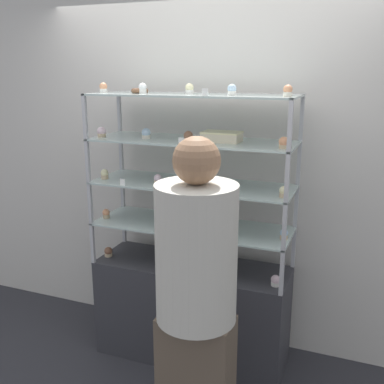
% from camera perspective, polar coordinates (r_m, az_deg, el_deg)
% --- Properties ---
extents(ground_plane, '(20.00, 20.00, 0.00)m').
position_cam_1_polar(ground_plane, '(3.53, 0.00, -19.88)').
color(ground_plane, '#2D2D33').
extents(back_wall, '(8.00, 0.05, 2.60)m').
position_cam_1_polar(back_wall, '(3.33, 2.37, 2.52)').
color(back_wall, silver).
rests_on(back_wall, ground_plane).
extents(display_base, '(1.34, 0.46, 0.72)m').
position_cam_1_polar(display_base, '(3.34, 0.00, -14.82)').
color(display_base, '#333338').
rests_on(display_base, ground_plane).
extents(display_riser_lower, '(1.34, 0.46, 0.29)m').
position_cam_1_polar(display_riser_lower, '(3.07, 0.00, -4.52)').
color(display_riser_lower, '#B7B7BC').
rests_on(display_riser_lower, display_base).
extents(display_riser_middle, '(1.34, 0.46, 0.29)m').
position_cam_1_polar(display_riser_middle, '(2.99, 0.00, 0.76)').
color(display_riser_middle, '#B7B7BC').
rests_on(display_riser_middle, display_riser_lower).
extents(display_riser_upper, '(1.34, 0.46, 0.29)m').
position_cam_1_polar(display_riser_upper, '(2.93, 0.00, 6.29)').
color(display_riser_upper, '#B7B7BC').
rests_on(display_riser_upper, display_riser_middle).
extents(display_riser_top, '(1.34, 0.46, 0.29)m').
position_cam_1_polar(display_riser_top, '(2.90, 0.00, 12.00)').
color(display_riser_top, '#B7B7BC').
rests_on(display_riser_top, display_riser_upper).
extents(layer_cake_centerpiece, '(0.19, 0.19, 0.10)m').
position_cam_1_polar(layer_cake_centerpiece, '(3.02, 1.27, -3.50)').
color(layer_cake_centerpiece, beige).
rests_on(layer_cake_centerpiece, display_riser_lower).
extents(sheet_cake_frosted, '(0.24, 0.16, 0.06)m').
position_cam_1_polar(sheet_cake_frosted, '(2.86, 3.81, 7.04)').
color(sheet_cake_frosted, beige).
rests_on(sheet_cake_frosted, display_riser_upper).
extents(cupcake_0, '(0.06, 0.06, 0.07)m').
position_cam_1_polar(cupcake_0, '(3.35, -10.57, -7.48)').
color(cupcake_0, '#CCB28C').
rests_on(cupcake_0, display_base).
extents(cupcake_1, '(0.06, 0.06, 0.07)m').
position_cam_1_polar(cupcake_1, '(3.10, -0.28, -9.10)').
color(cupcake_1, white).
rests_on(cupcake_1, display_base).
extents(cupcake_2, '(0.06, 0.06, 0.07)m').
position_cam_1_polar(cupcake_2, '(2.92, 10.55, -11.02)').
color(cupcake_2, white).
rests_on(cupcake_2, display_base).
extents(price_tag_0, '(0.04, 0.00, 0.04)m').
position_cam_1_polar(price_tag_0, '(2.90, 3.38, -11.15)').
color(price_tag_0, white).
rests_on(price_tag_0, display_base).
extents(cupcake_3, '(0.05, 0.05, 0.07)m').
position_cam_1_polar(cupcake_3, '(3.26, -10.85, -2.71)').
color(cupcake_3, '#CCB28C').
rests_on(cupcake_3, display_riser_lower).
extents(cupcake_4, '(0.05, 0.05, 0.07)m').
position_cam_1_polar(cupcake_4, '(2.86, 11.60, -5.28)').
color(cupcake_4, '#CCB28C').
rests_on(cupcake_4, display_riser_lower).
extents(price_tag_1, '(0.04, 0.00, 0.04)m').
position_cam_1_polar(price_tag_1, '(2.76, 5.35, -6.00)').
color(price_tag_1, white).
rests_on(price_tag_1, display_riser_lower).
extents(cupcake_5, '(0.05, 0.05, 0.07)m').
position_cam_1_polar(cupcake_5, '(3.17, -11.03, 2.23)').
color(cupcake_5, '#CCB28C').
rests_on(cupcake_5, display_riser_middle).
extents(cupcake_6, '(0.05, 0.05, 0.07)m').
position_cam_1_polar(cupcake_6, '(2.96, -4.36, 1.60)').
color(cupcake_6, '#CCB28C').
rests_on(cupcake_6, display_riser_middle).
extents(cupcake_7, '(0.05, 0.05, 0.07)m').
position_cam_1_polar(cupcake_7, '(2.85, 3.24, 1.07)').
color(cupcake_7, white).
rests_on(cupcake_7, display_riser_middle).
extents(cupcake_8, '(0.05, 0.05, 0.07)m').
position_cam_1_polar(cupcake_8, '(2.70, 11.56, 0.01)').
color(cupcake_8, '#CCB28C').
rests_on(cupcake_8, display_riser_middle).
extents(price_tag_2, '(0.04, 0.00, 0.04)m').
position_cam_1_polar(price_tag_2, '(2.96, -8.82, 1.25)').
color(price_tag_2, white).
rests_on(price_tag_2, display_riser_middle).
extents(cupcake_9, '(0.06, 0.06, 0.07)m').
position_cam_1_polar(cupcake_9, '(3.12, -11.41, 7.46)').
color(cupcake_9, '#CCB28C').
rests_on(cupcake_9, display_riser_upper).
extents(cupcake_10, '(0.06, 0.06, 0.07)m').
position_cam_1_polar(cupcake_10, '(3.00, -5.85, 7.39)').
color(cupcake_10, beige).
rests_on(cupcake_10, display_riser_upper).
extents(cupcake_11, '(0.06, 0.06, 0.07)m').
position_cam_1_polar(cupcake_11, '(2.85, -0.47, 7.04)').
color(cupcake_11, white).
rests_on(cupcake_11, display_riser_upper).
extents(cupcake_12, '(0.06, 0.06, 0.07)m').
position_cam_1_polar(cupcake_12, '(2.64, 11.58, 6.11)').
color(cupcake_12, '#CCB28C').
rests_on(cupcake_12, display_riser_upper).
extents(price_tag_3, '(0.04, 0.00, 0.04)m').
position_cam_1_polar(price_tag_3, '(2.72, -1.36, 6.47)').
color(price_tag_3, white).
rests_on(price_tag_3, display_riser_upper).
extents(cupcake_13, '(0.05, 0.05, 0.07)m').
position_cam_1_polar(cupcake_13, '(3.12, -11.19, 12.85)').
color(cupcake_13, white).
rests_on(cupcake_13, display_riser_top).
extents(cupcake_14, '(0.05, 0.05, 0.07)m').
position_cam_1_polar(cupcake_14, '(2.97, -6.28, 12.94)').
color(cupcake_14, white).
rests_on(cupcake_14, display_riser_top).
extents(cupcake_15, '(0.05, 0.05, 0.07)m').
position_cam_1_polar(cupcake_15, '(2.86, -0.39, 12.95)').
color(cupcake_15, white).
rests_on(cupcake_15, display_riser_top).
extents(cupcake_16, '(0.05, 0.05, 0.07)m').
position_cam_1_polar(cupcake_16, '(2.70, 5.09, 12.77)').
color(cupcake_16, white).
rests_on(cupcake_16, display_riser_top).
extents(cupcake_17, '(0.05, 0.05, 0.07)m').
position_cam_1_polar(cupcake_17, '(2.62, 12.07, 12.44)').
color(cupcake_17, beige).
rests_on(cupcake_17, display_riser_top).
extents(price_tag_4, '(0.04, 0.00, 0.04)m').
position_cam_1_polar(price_tag_4, '(2.64, 1.65, 12.56)').
color(price_tag_4, white).
rests_on(price_tag_4, display_riser_top).
extents(donut_glazed, '(0.11, 0.11, 0.03)m').
position_cam_1_polar(donut_glazed, '(3.01, -6.65, 12.65)').
color(donut_glazed, brown).
rests_on(donut_glazed, display_riser_top).
extents(customer_figure, '(0.41, 0.41, 1.74)m').
position_cam_1_polar(customer_figure, '(2.32, 0.53, -13.09)').
color(customer_figure, brown).
rests_on(customer_figure, ground_plane).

